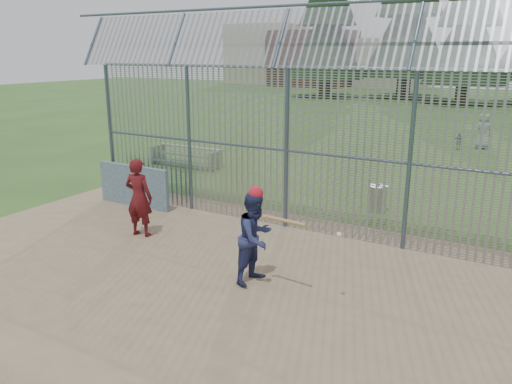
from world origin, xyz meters
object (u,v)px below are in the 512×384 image
Objects in this scene: bleacher at (186,156)px; onlooker at (139,197)px; trash_can at (377,198)px; dugout_wall at (134,186)px; batter at (256,238)px.

onlooker is at bearing -60.35° from bleacher.
onlooker is at bearing -132.36° from trash_can.
batter is (5.53, -2.53, 0.30)m from dugout_wall.
batter is at bearing -97.23° from trash_can.
onlooker is 0.64× the size of bleacher.
bleacher is (-2.00, 5.00, -0.21)m from dugout_wall.
bleacher is (-7.53, 7.53, -0.51)m from batter.
onlooker is 2.34× the size of trash_can.
batter is 3.78m from onlooker.
bleacher is (-3.84, 6.74, -0.57)m from onlooker.
onlooker is (1.84, -1.74, 0.36)m from dugout_wall.
batter is 0.94× the size of onlooker.
dugout_wall is at bearing -68.18° from bleacher.
trash_can is at bearing -13.01° from bleacher.
batter is 5.69m from trash_can.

